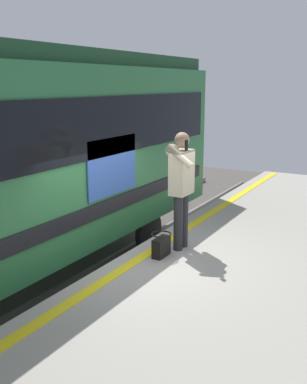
# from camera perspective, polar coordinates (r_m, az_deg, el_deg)

# --- Properties ---
(ground_plane) EXTENTS (24.25, 24.25, 0.00)m
(ground_plane) POSITION_cam_1_polar(r_m,az_deg,el_deg) (7.15, -3.32, -15.33)
(ground_plane) COLOR #4C4742
(platform) EXTENTS (14.51, 4.78, 1.02)m
(platform) POSITION_cam_1_polar(r_m,az_deg,el_deg) (6.09, 16.62, -15.97)
(platform) COLOR #9E998E
(platform) RESTS_ON ground
(safety_line) EXTENTS (14.22, 0.16, 0.01)m
(safety_line) POSITION_cam_1_polar(r_m,az_deg,el_deg) (6.56, -1.23, -8.13)
(safety_line) COLOR yellow
(safety_line) RESTS_ON platform
(track_rail_near) EXTENTS (18.86, 0.08, 0.16)m
(track_rail_near) POSITION_cam_1_polar(r_m,az_deg,el_deg) (7.87, -11.90, -12.12)
(track_rail_near) COLOR slate
(track_rail_near) RESTS_ON ground
(track_rail_far) EXTENTS (18.86, 0.08, 0.16)m
(track_rail_far) POSITION_cam_1_polar(r_m,az_deg,el_deg) (8.82, -19.02, -9.68)
(track_rail_far) COLOR slate
(track_rail_far) RESTS_ON ground
(passenger) EXTENTS (0.57, 0.55, 1.76)m
(passenger) POSITION_cam_1_polar(r_m,az_deg,el_deg) (6.59, 3.54, 1.38)
(passenger) COLOR #262628
(passenger) RESTS_ON platform
(handbag) EXTENTS (0.33, 0.30, 0.35)m
(handbag) POSITION_cam_1_polar(r_m,az_deg,el_deg) (6.49, 0.99, -6.86)
(handbag) COLOR black
(handbag) RESTS_ON platform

